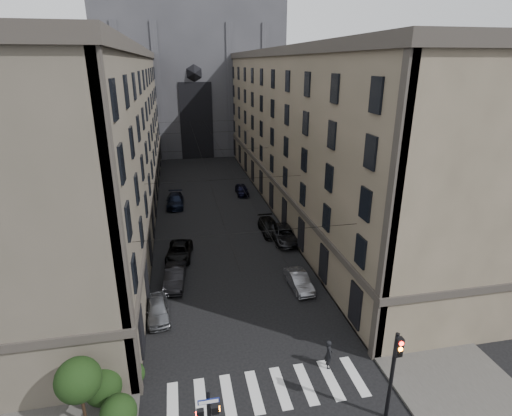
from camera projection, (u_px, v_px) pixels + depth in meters
sidewalk_left at (127, 212)px, 48.96m from camera, size 7.00×80.00×0.15m
sidewalk_right at (292, 201)px, 52.89m from camera, size 7.00×80.00×0.15m
zebra_crossing at (268, 390)px, 22.42m from camera, size 11.00×3.20×0.01m
building_left at (91, 137)px, 45.23m from camera, size 13.60×60.60×18.85m
building_right at (317, 130)px, 50.26m from camera, size 13.60×60.60×18.85m
gothic_tower at (190, 60)px, 80.70m from camera, size 35.00×23.00×58.00m
traffic_light_right at (394, 367)px, 19.50m from camera, size 0.34×0.50×5.20m
shrub_cluster at (100, 388)px, 20.17m from camera, size 3.90×4.40×3.90m
tram_wires at (211, 151)px, 48.13m from camera, size 14.00×60.00×0.43m
car_left_near at (158, 309)px, 28.52m from camera, size 1.99×4.16×1.37m
car_left_midnear at (175, 277)px, 32.77m from camera, size 1.99×4.59×1.47m
car_left_midfar at (179, 252)px, 37.27m from camera, size 2.82×5.03×1.33m
car_left_far at (175, 201)px, 50.77m from camera, size 2.27×5.20×1.49m
car_right_near at (299, 281)px, 32.32m from camera, size 1.59×4.05×1.31m
car_right_midnear at (285, 234)px, 40.84m from camera, size 2.65×5.43×1.49m
car_right_midfar at (270, 227)px, 42.82m from camera, size 2.00×4.81×1.39m
car_right_far at (242, 190)px, 55.35m from camera, size 1.68×4.03×1.36m
pedestrian at (329, 354)px, 23.80m from camera, size 0.55×0.75×1.89m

